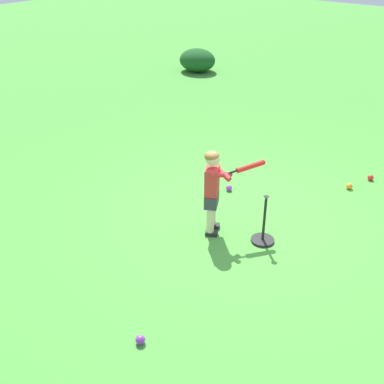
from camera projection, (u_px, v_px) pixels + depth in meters
name	position (u px, v px, depth m)	size (l,w,h in m)	color
ground_plane	(242.00, 220.00, 6.07)	(40.00, 40.00, 0.00)	#479338
child_batter	(215.00, 185.00, 5.53)	(0.69, 0.54, 1.08)	#232328
play_ball_near_batter	(140.00, 339.00, 4.25)	(0.09, 0.09, 0.09)	purple
play_ball_center_lawn	(349.00, 186.00, 6.76)	(0.09, 0.09, 0.09)	orange
play_ball_far_left	(371.00, 178.00, 7.00)	(0.09, 0.09, 0.09)	red
play_ball_by_bucket	(229.00, 188.00, 6.72)	(0.09, 0.09, 0.09)	purple
batting_tee	(263.00, 234.00, 5.60)	(0.28, 0.28, 0.62)	black
shrub_left_background	(197.00, 60.00, 12.18)	(0.85, 0.96, 0.58)	#194C1E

